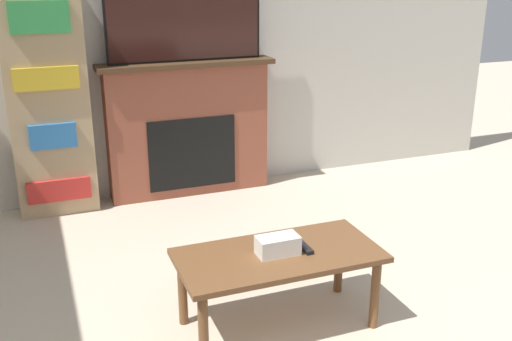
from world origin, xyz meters
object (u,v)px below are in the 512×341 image
at_px(fireplace, 188,128).
at_px(tv, 184,15).
at_px(bookshelf, 49,104).
at_px(coffee_table, 279,263).

distance_m(fireplace, tv, 0.92).
bearing_deg(fireplace, tv, -90.00).
relative_size(tv, bookshelf, 0.72).
distance_m(coffee_table, bookshelf, 2.38).
bearing_deg(fireplace, coffee_table, -92.19).
xyz_separation_m(fireplace, tv, (0.00, -0.02, 0.92)).
relative_size(fireplace, bookshelf, 0.83).
xyz_separation_m(fireplace, coffee_table, (-0.08, -2.13, -0.19)).
bearing_deg(coffee_table, bookshelf, 115.32).
distance_m(fireplace, bookshelf, 1.12).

